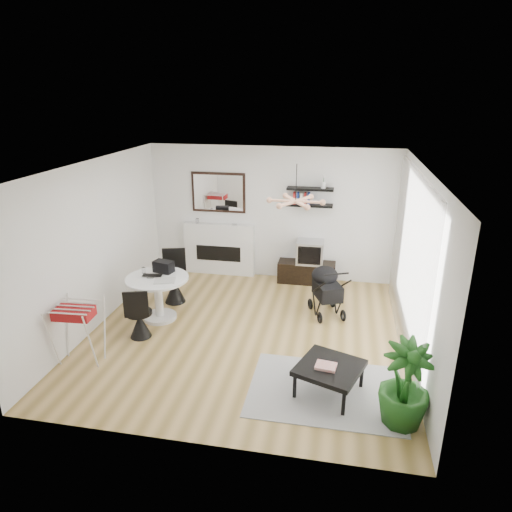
% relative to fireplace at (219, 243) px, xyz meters
% --- Properties ---
extents(floor, '(5.00, 5.00, 0.00)m').
position_rel_fireplace_xyz_m(floor, '(1.10, -2.42, -0.69)').
color(floor, olive).
rests_on(floor, ground).
extents(ceiling, '(5.00, 5.00, 0.00)m').
position_rel_fireplace_xyz_m(ceiling, '(1.10, -2.42, 2.01)').
color(ceiling, white).
rests_on(ceiling, wall_back).
extents(wall_back, '(5.00, 0.00, 5.00)m').
position_rel_fireplace_xyz_m(wall_back, '(1.10, 0.08, 0.66)').
color(wall_back, white).
rests_on(wall_back, floor).
extents(wall_left, '(0.00, 5.00, 5.00)m').
position_rel_fireplace_xyz_m(wall_left, '(-1.40, -2.42, 0.66)').
color(wall_left, white).
rests_on(wall_left, floor).
extents(wall_right, '(0.00, 5.00, 5.00)m').
position_rel_fireplace_xyz_m(wall_right, '(3.60, -2.42, 0.66)').
color(wall_right, white).
rests_on(wall_right, floor).
extents(sheer_curtain, '(0.04, 3.60, 2.60)m').
position_rel_fireplace_xyz_m(sheer_curtain, '(3.50, -2.22, 0.66)').
color(sheer_curtain, white).
rests_on(sheer_curtain, wall_right).
extents(fireplace, '(1.50, 0.17, 2.16)m').
position_rel_fireplace_xyz_m(fireplace, '(0.00, 0.00, 0.00)').
color(fireplace, white).
rests_on(fireplace, floor).
extents(shelf_lower, '(0.90, 0.25, 0.04)m').
position_rel_fireplace_xyz_m(shelf_lower, '(1.86, -0.05, 0.91)').
color(shelf_lower, black).
rests_on(shelf_lower, wall_back).
extents(shelf_upper, '(0.90, 0.25, 0.04)m').
position_rel_fireplace_xyz_m(shelf_upper, '(1.86, -0.05, 1.23)').
color(shelf_upper, black).
rests_on(shelf_upper, wall_back).
extents(pendant_lamp, '(0.90, 0.90, 0.10)m').
position_rel_fireplace_xyz_m(pendant_lamp, '(1.80, -2.12, 1.46)').
color(pendant_lamp, tan).
rests_on(pendant_lamp, ceiling).
extents(tv_console, '(1.15, 0.40, 0.43)m').
position_rel_fireplace_xyz_m(tv_console, '(1.86, -0.13, -0.47)').
color(tv_console, black).
rests_on(tv_console, floor).
extents(crt_tv, '(0.53, 0.46, 0.46)m').
position_rel_fireplace_xyz_m(crt_tv, '(1.92, -0.14, -0.02)').
color(crt_tv, '#B1B1B3').
rests_on(crt_tv, tv_console).
extents(dining_table, '(1.05, 1.05, 0.77)m').
position_rel_fireplace_xyz_m(dining_table, '(-0.48, -2.19, -0.18)').
color(dining_table, white).
rests_on(dining_table, floor).
extents(laptop, '(0.36, 0.26, 0.03)m').
position_rel_fireplace_xyz_m(laptop, '(-0.56, -2.22, 0.09)').
color(laptop, black).
rests_on(laptop, dining_table).
extents(black_bag, '(0.37, 0.27, 0.20)m').
position_rel_fireplace_xyz_m(black_bag, '(-0.46, -1.94, 0.18)').
color(black_bag, black).
rests_on(black_bag, dining_table).
extents(newspaper, '(0.39, 0.35, 0.01)m').
position_rel_fireplace_xyz_m(newspaper, '(-0.30, -2.31, 0.09)').
color(newspaper, silver).
rests_on(newspaper, dining_table).
extents(drinking_glass, '(0.06, 0.06, 0.11)m').
position_rel_fireplace_xyz_m(drinking_glass, '(-0.77, -2.06, 0.13)').
color(drinking_glass, white).
rests_on(drinking_glass, dining_table).
extents(chair_far, '(0.50, 0.51, 0.98)m').
position_rel_fireplace_xyz_m(chair_far, '(-0.46, -1.49, -0.38)').
color(chair_far, black).
rests_on(chair_far, floor).
extents(chair_near, '(0.44, 0.46, 0.86)m').
position_rel_fireplace_xyz_m(chair_near, '(-0.54, -2.85, -0.41)').
color(chair_near, black).
rests_on(chair_near, floor).
extents(drying_rack, '(0.64, 0.61, 0.91)m').
position_rel_fireplace_xyz_m(drying_rack, '(-1.08, -3.66, -0.21)').
color(drying_rack, white).
rests_on(drying_rack, floor).
extents(stroller, '(0.71, 0.86, 0.94)m').
position_rel_fireplace_xyz_m(stroller, '(2.31, -1.45, -0.28)').
color(stroller, black).
rests_on(stroller, floor).
extents(rug, '(1.99, 1.43, 0.01)m').
position_rel_fireplace_xyz_m(rug, '(2.43, -3.70, -0.68)').
color(rug, gray).
rests_on(rug, floor).
extents(coffee_table, '(0.98, 0.98, 0.39)m').
position_rel_fireplace_xyz_m(coffee_table, '(2.46, -3.72, -0.32)').
color(coffee_table, black).
rests_on(coffee_table, rug).
extents(magazines, '(0.28, 0.24, 0.04)m').
position_rel_fireplace_xyz_m(magazines, '(2.41, -3.77, -0.26)').
color(magazines, '#C43A31').
rests_on(magazines, coffee_table).
extents(potted_plant, '(0.75, 0.75, 1.07)m').
position_rel_fireplace_xyz_m(potted_plant, '(3.32, -4.15, -0.15)').
color(potted_plant, '#1A4F16').
rests_on(potted_plant, floor).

